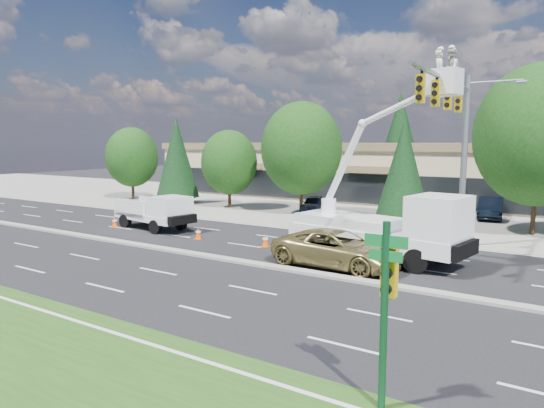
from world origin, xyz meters
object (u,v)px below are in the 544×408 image
Objects in this scene: signal_mast at (457,132)px; minivan at (337,249)px; utility_pickup at (157,215)px; bucket_truck at (392,217)px; street_sign_pole at (386,295)px.

signal_mast is 8.34m from minivan.
bucket_truck is (15.49, -0.10, 1.20)m from utility_pickup.
signal_mast is 2.54× the size of street_sign_pole.
signal_mast is 1.06× the size of bucket_truck.
signal_mast is 1.67× the size of utility_pickup.
bucket_truck is at bearing -35.55° from minivan.
signal_mast is at bearing 97.27° from street_sign_pole.
bucket_truck is (-2.08, -3.02, -3.94)m from signal_mast.
utility_pickup is (-19.54, 12.53, -1.53)m from street_sign_pole.
signal_mast is 18.54m from utility_pickup.
street_sign_pole is 23.26m from utility_pickup.
minivan is (-3.81, -5.26, -5.23)m from signal_mast.
bucket_truck is (-4.05, 12.43, -0.32)m from street_sign_pole.
street_sign_pole is at bearing -61.61° from bucket_truck.
signal_mast is 5.38m from bucket_truck.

